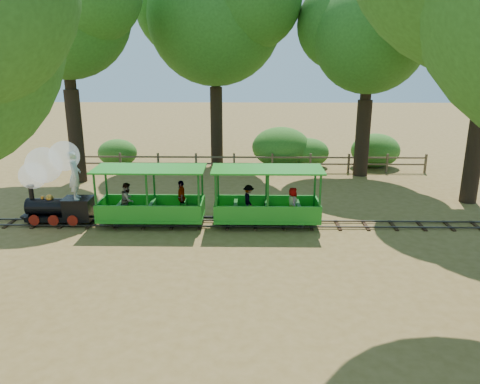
{
  "coord_description": "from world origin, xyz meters",
  "views": [
    {
      "loc": [
        -0.28,
        -15.96,
        5.99
      ],
      "look_at": [
        -0.56,
        0.5,
        1.12
      ],
      "focal_mm": 35.0,
      "sensor_mm": 36.0,
      "label": 1
    }
  ],
  "objects_px": {
    "carriage_front": "(152,203)",
    "carriage_rear": "(267,204)",
    "locomotive": "(52,177)",
    "fence": "(253,161)"
  },
  "relations": [
    {
      "from": "carriage_front",
      "to": "locomotive",
      "type": "bearing_deg",
      "value": 178.82
    },
    {
      "from": "locomotive",
      "to": "fence",
      "type": "distance_m",
      "value": 10.84
    },
    {
      "from": "carriage_front",
      "to": "carriage_rear",
      "type": "relative_size",
      "value": 1.0
    },
    {
      "from": "carriage_rear",
      "to": "carriage_front",
      "type": "bearing_deg",
      "value": -179.77
    },
    {
      "from": "carriage_rear",
      "to": "fence",
      "type": "xyz_separation_m",
      "value": [
        -0.41,
        7.99,
        -0.23
      ]
    },
    {
      "from": "fence",
      "to": "carriage_front",
      "type": "bearing_deg",
      "value": -115.01
    },
    {
      "from": "carriage_front",
      "to": "carriage_rear",
      "type": "height_order",
      "value": "same"
    },
    {
      "from": "fence",
      "to": "carriage_rear",
      "type": "bearing_deg",
      "value": -87.06
    },
    {
      "from": "fence",
      "to": "locomotive",
      "type": "bearing_deg",
      "value": -132.55
    },
    {
      "from": "locomotive",
      "to": "carriage_rear",
      "type": "xyz_separation_m",
      "value": [
        7.7,
        -0.06,
        -0.95
      ]
    }
  ]
}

